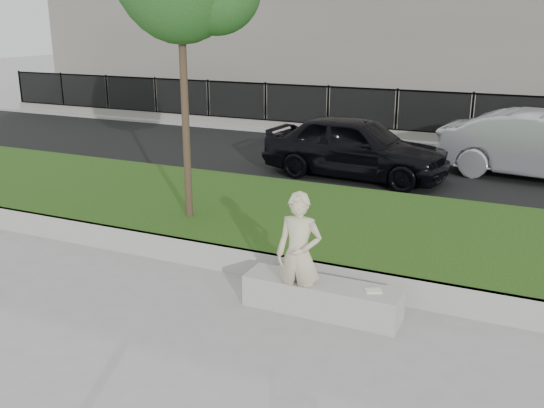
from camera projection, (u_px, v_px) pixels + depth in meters
The scene contains 10 objects.
ground at pixel (218, 305), 7.97m from camera, with size 90.00×90.00×0.00m, color gray.
grass_bank at pixel (303, 224), 10.51m from camera, with size 34.00×4.00×0.40m, color black.
grass_kerb at pixel (253, 264), 8.81m from camera, with size 34.00×0.08×0.40m, color #A09E96.
street at pixel (384, 167), 15.34m from camera, with size 34.00×7.00×0.04m, color black.
far_pavement at pixel (421, 136), 19.23m from camera, with size 34.00×3.00×0.12m, color gray.
iron_fence at pixel (415, 125), 18.22m from camera, with size 32.00×0.30×1.50m.
stone_bench at pixel (322, 297), 7.73m from camera, with size 2.02×0.51×0.41m, color #A09E96.
man at pixel (299, 255), 7.53m from camera, with size 0.58×0.38×1.60m, color beige.
book at pixel (373, 291), 7.41m from camera, with size 0.20×0.14×0.02m, color #ECE7CC.
car_dark at pixel (355, 147), 14.05m from camera, with size 1.73×4.30×1.47m, color black.
Camera 1 is at (3.68, -6.26, 3.61)m, focal length 40.00 mm.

